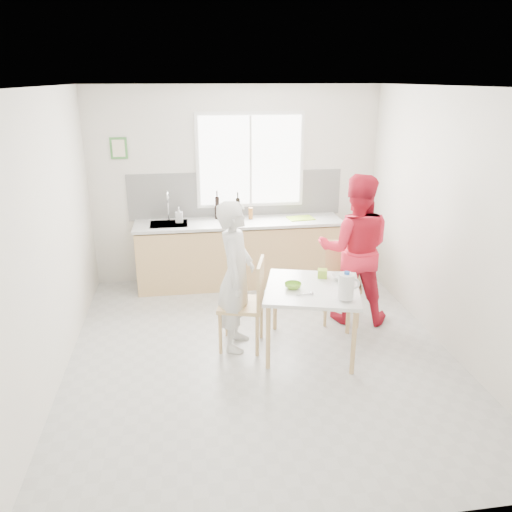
{
  "coord_description": "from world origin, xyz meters",
  "views": [
    {
      "loc": [
        -0.74,
        -4.61,
        2.78
      ],
      "look_at": [
        -0.02,
        0.2,
        1.03
      ],
      "focal_mm": 35.0,
      "sensor_mm": 36.0,
      "label": 1
    }
  ],
  "objects": [
    {
      "name": "wine_bottle_b",
      "position": [
        0.0,
        2.09,
        1.07
      ],
      "size": [
        0.07,
        0.07,
        0.3
      ],
      "primitive_type": "cylinder",
      "color": "black",
      "rests_on": "kitchen_counter"
    },
    {
      "name": "chair_far",
      "position": [
        1.09,
        0.69,
        0.52
      ],
      "size": [
        0.54,
        0.54,
        0.95
      ],
      "rotation": [
        0.0,
        0.0,
        -0.27
      ],
      "color": "#D4B472",
      "rests_on": "ground"
    },
    {
      "name": "soap_bottle",
      "position": [
        -0.81,
        2.01,
        1.03
      ],
      "size": [
        0.1,
        0.1,
        0.21
      ],
      "primitive_type": "imported",
      "rotation": [
        0.0,
        0.0,
        -0.05
      ],
      "color": "#999999",
      "rests_on": "kitchen_counter"
    },
    {
      "name": "wine_bottle_a",
      "position": [
        -0.28,
        2.12,
        1.08
      ],
      "size": [
        0.07,
        0.07,
        0.32
      ],
      "primitive_type": "cylinder",
      "color": "black",
      "rests_on": "kitchen_counter"
    },
    {
      "name": "bowl_green",
      "position": [
        0.33,
        -0.0,
        0.76
      ],
      "size": [
        0.21,
        0.21,
        0.05
      ],
      "primitive_type": "imported",
      "rotation": [
        0.0,
        0.0,
        -0.27
      ],
      "color": "#73B329",
      "rests_on": "dining_table"
    },
    {
      "name": "picture_frame",
      "position": [
        -1.55,
        2.23,
        1.9
      ],
      "size": [
        0.22,
        0.03,
        0.28
      ],
      "color": "#41863D",
      "rests_on": "room_shell"
    },
    {
      "name": "cutting_board",
      "position": [
        0.87,
        1.95,
        0.93
      ],
      "size": [
        0.38,
        0.29,
        0.01
      ],
      "primitive_type": "cube",
      "rotation": [
        0.0,
        0.0,
        0.12
      ],
      "color": "#97C72E",
      "rests_on": "kitchen_counter"
    },
    {
      "name": "dining_table",
      "position": [
        0.54,
        -0.01,
        0.66
      ],
      "size": [
        1.17,
        1.17,
        0.73
      ],
      "rotation": [
        0.0,
        0.0,
        -0.27
      ],
      "color": "white",
      "rests_on": "ground"
    },
    {
      "name": "person_red",
      "position": [
        1.21,
        0.65,
        0.89
      ],
      "size": [
        1.01,
        0.88,
        1.77
      ],
      "primitive_type": "imported",
      "rotation": [
        0.0,
        0.0,
        2.87
      ],
      "color": "red",
      "rests_on": "ground"
    },
    {
      "name": "spoon",
      "position": [
        0.4,
        -0.2,
        0.74
      ],
      "size": [
        0.16,
        0.03,
        0.01
      ],
      "primitive_type": "cylinder",
      "rotation": [
        0.0,
        1.57,
        0.08
      ],
      "color": "#A5A5AA",
      "rests_on": "dining_table"
    },
    {
      "name": "person_white",
      "position": [
        -0.24,
        0.21,
        0.81
      ],
      "size": [
        0.53,
        0.67,
        1.62
      ],
      "primitive_type": "imported",
      "rotation": [
        0.0,
        0.0,
        1.3
      ],
      "color": "silver",
      "rests_on": "ground"
    },
    {
      "name": "chair_left",
      "position": [
        -0.11,
        0.17,
        0.55
      ],
      "size": [
        0.56,
        0.56,
        0.99
      ],
      "rotation": [
        0.0,
        0.0,
        -1.84
      ],
      "color": "#D4B472",
      "rests_on": "ground"
    },
    {
      "name": "backsplash",
      "position": [
        0.0,
        2.24,
        1.23
      ],
      "size": [
        3.0,
        0.02,
        0.65
      ],
      "primitive_type": "cube",
      "color": "white",
      "rests_on": "room_shell"
    },
    {
      "name": "jar_amber",
      "position": [
        0.17,
        2.03,
        1.0
      ],
      "size": [
        0.06,
        0.06,
        0.16
      ],
      "primitive_type": "cylinder",
      "color": "brown",
      "rests_on": "kitchen_counter"
    },
    {
      "name": "bowl_white",
      "position": [
        0.89,
        0.15,
        0.76
      ],
      "size": [
        0.26,
        0.26,
        0.05
      ],
      "primitive_type": "imported",
      "rotation": [
        0.0,
        0.0,
        -0.27
      ],
      "color": "white",
      "rests_on": "dining_table"
    },
    {
      "name": "window",
      "position": [
        0.2,
        2.23,
        1.7
      ],
      "size": [
        1.5,
        0.06,
        1.3
      ],
      "color": "white",
      "rests_on": "room_shell"
    },
    {
      "name": "room_shell",
      "position": [
        0.0,
        0.0,
        1.64
      ],
      "size": [
        4.5,
        4.5,
        4.5
      ],
      "color": "silver",
      "rests_on": "ground"
    },
    {
      "name": "kitchen_counter",
      "position": [
        -0.0,
        1.95,
        0.42
      ],
      "size": [
        2.84,
        0.64,
        1.37
      ],
      "color": "#D4B472",
      "rests_on": "ground"
    },
    {
      "name": "ground",
      "position": [
        0.0,
        0.0,
        0.0
      ],
      "size": [
        4.5,
        4.5,
        0.0
      ],
      "primitive_type": "plane",
      "color": "#B7B7B2",
      "rests_on": "ground"
    },
    {
      "name": "milk_jug",
      "position": [
        0.78,
        -0.36,
        0.88
      ],
      "size": [
        0.22,
        0.16,
        0.28
      ],
      "rotation": [
        0.0,
        0.0,
        -0.27
      ],
      "color": "white",
      "rests_on": "dining_table"
    },
    {
      "name": "green_box",
      "position": [
        0.71,
        0.24,
        0.78
      ],
      "size": [
        0.12,
        0.12,
        0.09
      ],
      "primitive_type": "cube",
      "rotation": [
        0.0,
        0.0,
        -0.27
      ],
      "color": "#91C02C",
      "rests_on": "dining_table"
    }
  ]
}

